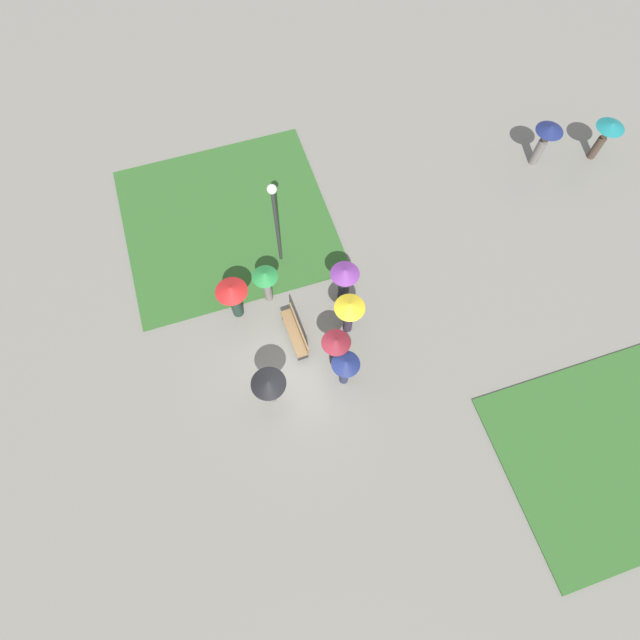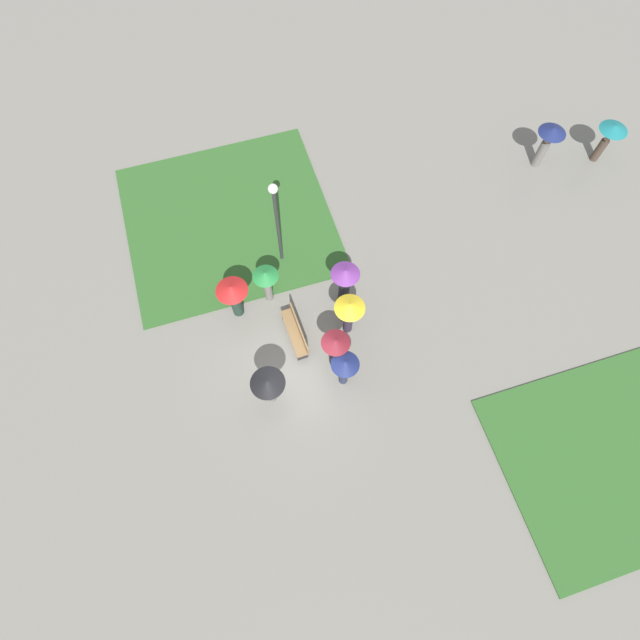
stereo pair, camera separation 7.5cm
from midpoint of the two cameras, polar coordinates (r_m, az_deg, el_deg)
name	(u,v)px [view 1 (the left image)]	position (r m, az deg, el deg)	size (l,w,h in m)	color
ground_plane	(291,371)	(17.26, -3.47, -5.80)	(90.00, 90.00, 0.00)	slate
lawn_patch_near	(227,220)	(20.47, -10.69, 11.15)	(7.56, 7.91, 0.06)	#2D5B26
lawn_patch_far	(622,452)	(19.13, 31.15, -12.75)	(6.07, 7.72, 0.06)	#2D5B26
park_bench	(296,332)	(17.27, -2.84, -1.32)	(1.88, 0.51, 0.90)	brown
lamp_post	(275,216)	(16.97, -5.26, 11.81)	(0.32, 0.32, 4.22)	#2D2D30
crowd_person_green	(266,281)	(17.30, -6.34, 4.50)	(0.90, 0.90, 1.79)	slate
crowd_person_navy	(345,367)	(15.92, 2.77, -5.42)	(0.91, 0.91, 1.81)	#282D47
crowd_person_red	(233,295)	(17.14, -10.05, 2.78)	(1.10, 1.10, 1.88)	#1E3328
crowd_person_black	(269,386)	(15.72, -5.97, -7.47)	(1.11, 1.11, 1.79)	slate
crowd_person_maroon	(336,348)	(16.21, 1.66, -3.22)	(0.94, 0.94, 1.88)	black
crowd_person_purple	(344,280)	(17.22, 2.68, 4.60)	(1.00, 1.00, 1.96)	black
crowd_person_yellow	(349,311)	(16.54, 3.23, 1.05)	(1.03, 1.03, 1.93)	#2D2333
lone_walker_far_path	(546,137)	(22.84, 24.33, 18.51)	(1.09, 1.09, 1.98)	slate
lone_walker_mid_plaza	(607,132)	(24.16, 29.88, 18.11)	(1.12, 1.12, 1.82)	#47382D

